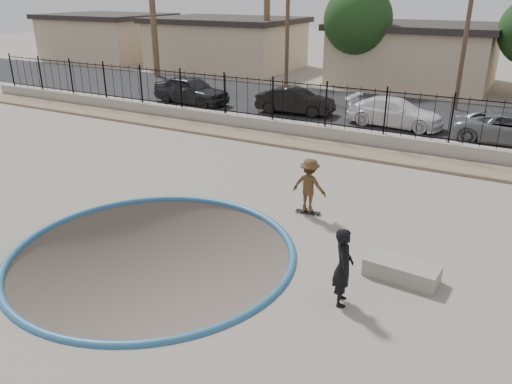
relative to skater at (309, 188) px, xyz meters
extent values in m
cube|color=gray|center=(-2.39, 9.00, -1.88)|extent=(120.00, 120.00, 2.20)
torus|color=#2A5E89|center=(-2.39, -4.00, -0.78)|extent=(7.04, 7.04, 0.20)
cube|color=#938160|center=(-2.39, 6.20, -0.72)|extent=(42.00, 1.60, 0.11)
cube|color=#A29B8E|center=(-2.39, 7.30, -0.48)|extent=(42.00, 0.45, 0.60)
cube|color=black|center=(-2.39, 7.30, -0.06)|extent=(40.00, 0.04, 0.03)
cube|color=black|center=(-2.39, 7.30, 1.52)|extent=(40.00, 0.04, 0.04)
cube|color=black|center=(-2.39, 14.00, -0.76)|extent=(90.00, 8.00, 0.04)
cube|color=tan|center=(-30.39, 23.50, 0.97)|extent=(10.00, 8.00, 3.50)
cube|color=#2A2522|center=(-30.39, 23.50, 2.92)|extent=(10.60, 8.60, 0.40)
cube|color=tan|center=(-17.39, 23.50, 0.97)|extent=(11.00, 8.00, 3.50)
cube|color=#2A2522|center=(-17.39, 23.50, 2.92)|extent=(11.60, 8.60, 0.40)
cube|color=tan|center=(-2.39, 23.50, 0.97)|extent=(10.00, 8.00, 3.50)
cube|color=#2A2522|center=(-2.39, 23.50, 2.92)|extent=(10.60, 8.60, 0.40)
cylinder|color=brown|center=(-12.39, 21.00, 3.72)|extent=(0.44, 0.44, 9.00)
cylinder|color=#473323|center=(-8.39, 16.00, 3.72)|extent=(0.24, 0.24, 9.00)
cylinder|color=#473323|center=(1.61, 16.00, 3.97)|extent=(0.24, 0.24, 9.50)
cylinder|color=#473323|center=(-5.39, 20.00, 0.72)|extent=(0.34, 0.34, 3.00)
sphere|color=#143311|center=(-5.39, 20.00, 3.42)|extent=(4.32, 4.32, 4.32)
imported|color=brown|center=(0.00, 0.00, 0.00)|extent=(1.01, 0.59, 1.56)
cube|color=black|center=(0.00, 0.00, -0.72)|extent=(0.74, 0.28, 0.02)
cylinder|color=silver|center=(-0.23, -0.10, -0.75)|extent=(0.05, 0.03, 0.05)
cylinder|color=silver|center=(-0.25, 0.03, -0.75)|extent=(0.05, 0.03, 0.05)
cylinder|color=silver|center=(0.25, -0.03, -0.75)|extent=(0.05, 0.03, 0.05)
cylinder|color=silver|center=(0.23, 0.10, -0.75)|extent=(0.05, 0.03, 0.05)
imported|color=black|center=(2.34, -3.73, 0.06)|extent=(0.59, 0.72, 1.68)
cube|color=gray|center=(3.20, -2.21, -0.58)|extent=(1.65, 0.82, 0.40)
imported|color=black|center=(-11.56, 10.40, 0.02)|extent=(4.62, 2.19, 1.53)
imported|color=black|center=(-5.48, 11.02, -0.09)|extent=(4.09, 1.75, 1.31)
imported|color=white|center=(-0.36, 10.97, -0.10)|extent=(4.56, 2.09, 1.29)
imported|color=gray|center=(4.58, 10.40, -0.12)|extent=(4.60, 2.28, 1.25)
camera|label=1|loc=(4.99, -12.19, 5.24)|focal=35.00mm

